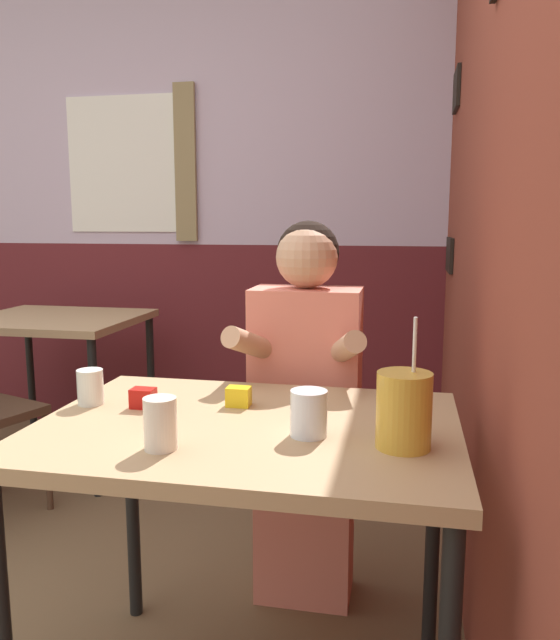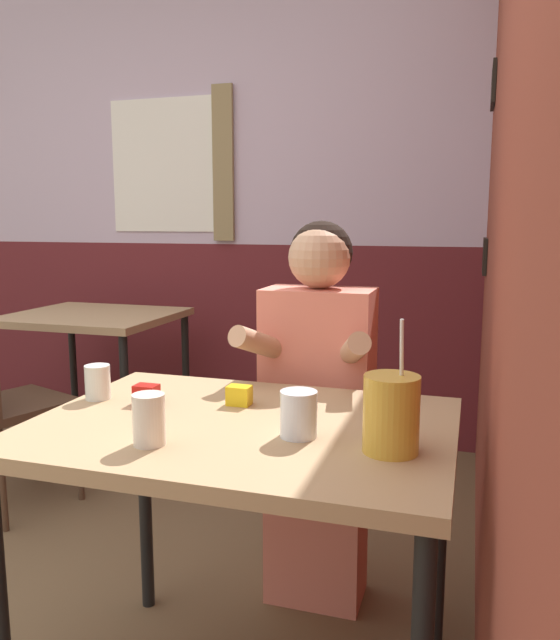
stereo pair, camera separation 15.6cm
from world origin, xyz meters
name	(u,v)px [view 2 (the right image)]	position (x,y,z in m)	size (l,w,h in m)	color
brick_wall_right	(505,185)	(1.51, 1.16, 1.35)	(0.08, 4.31, 2.70)	brown
back_wall	(217,199)	(-0.02, 2.34, 1.36)	(5.96, 0.09, 2.70)	silver
main_table	(242,453)	(0.92, 0.28, 0.69)	(0.99, 0.72, 0.76)	tan
background_table	(94,330)	(-0.43, 1.68, 0.68)	(0.81, 0.71, 0.76)	tan
person_seated	(318,410)	(0.97, 0.81, 0.64)	(0.42, 0.40, 1.24)	#EA7F6B
cocktail_pitcher	(391,414)	(1.28, 0.19, 0.85)	(0.12, 0.12, 0.28)	gold
glass_near_pitcher	(299,414)	(1.07, 0.22, 0.82)	(0.08, 0.08, 0.10)	silver
glass_center	(98,382)	(0.48, 0.35, 0.81)	(0.07, 0.07, 0.09)	silver
glass_far_side	(149,419)	(0.78, 0.08, 0.82)	(0.07, 0.07, 0.11)	silver
condiment_ketchup	(146,394)	(0.63, 0.35, 0.79)	(0.06, 0.04, 0.05)	#B7140F
condiment_mustard	(239,395)	(0.86, 0.41, 0.79)	(0.06, 0.04, 0.05)	yellow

